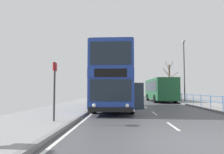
# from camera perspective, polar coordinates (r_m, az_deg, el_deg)

# --- Properties ---
(ground) EXTENTS (15.80, 140.00, 0.20)m
(ground) POSITION_cam_1_polar(r_m,az_deg,el_deg) (6.41, 15.68, -16.48)
(ground) COLOR #4A4A4F
(double_decker_bus_main) EXTENTS (3.22, 10.43, 4.37)m
(double_decker_bus_main) POSITION_cam_1_polar(r_m,az_deg,el_deg) (16.08, 0.78, -0.78)
(double_decker_bus_main) COLOR navy
(double_decker_bus_main) RESTS_ON ground
(background_bus_far_lane) EXTENTS (2.83, 9.39, 2.90)m
(background_bus_far_lane) POSITION_cam_1_polar(r_m,az_deg,el_deg) (27.68, 13.08, -3.33)
(background_bus_far_lane) COLOR #19512D
(background_bus_far_lane) RESTS_ON ground
(pedestrian_railing_far_kerb) EXTENTS (0.05, 20.26, 0.96)m
(pedestrian_railing_far_kerb) POSITION_cam_1_polar(r_m,az_deg,el_deg) (16.05, 26.84, -5.74)
(pedestrian_railing_far_kerb) COLOR #386BA8
(pedestrian_railing_far_kerb) RESTS_ON ground
(bus_stop_sign_near) EXTENTS (0.08, 0.44, 2.57)m
(bus_stop_sign_near) POSITION_cam_1_polar(r_m,az_deg,el_deg) (9.38, -15.59, -1.99)
(bus_stop_sign_near) COLOR #2D2D33
(bus_stop_sign_near) RESTS_ON ground
(street_lamp_far_side) EXTENTS (0.28, 0.60, 7.47)m
(street_lamp_far_side) POSITION_cam_1_polar(r_m,az_deg,el_deg) (26.83, 19.29, 2.97)
(street_lamp_far_side) COLOR #38383D
(street_lamp_far_side) RESTS_ON ground
(bare_tree_far_00) EXTENTS (2.62, 1.58, 6.27)m
(bare_tree_far_00) POSITION_cam_1_polar(r_m,az_deg,el_deg) (37.08, 15.54, -0.85)
(bare_tree_far_00) COLOR brown
(bare_tree_far_00) RESTS_ON ground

